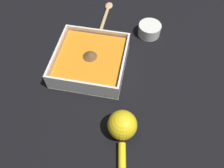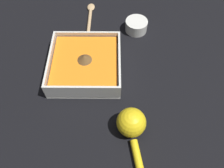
% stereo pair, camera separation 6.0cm
% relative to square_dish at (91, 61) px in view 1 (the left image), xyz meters
% --- Properties ---
extents(ground_plane, '(4.00, 4.00, 0.00)m').
position_rel_square_dish_xyz_m(ground_plane, '(0.02, -0.02, -0.02)').
color(ground_plane, black).
extents(square_dish, '(0.21, 0.21, 0.06)m').
position_rel_square_dish_xyz_m(square_dish, '(0.00, 0.00, 0.00)').
color(square_dish, silver).
rests_on(square_dish, ground_plane).
extents(spice_bowl, '(0.07, 0.07, 0.04)m').
position_rel_square_dish_xyz_m(spice_bowl, '(0.17, -0.16, -0.01)').
color(spice_bowl, silver).
rests_on(spice_bowl, ground_plane).
extents(lemon_squeezer, '(0.22, 0.08, 0.07)m').
position_rel_square_dish_xyz_m(lemon_squeezer, '(-0.20, -0.13, 0.01)').
color(lemon_squeezer, yellow).
rests_on(lemon_squeezer, ground_plane).
extents(wooden_spoon, '(0.20, 0.03, 0.01)m').
position_rel_square_dish_xyz_m(wooden_spoon, '(0.22, 0.00, -0.02)').
color(wooden_spoon, tan).
rests_on(wooden_spoon, ground_plane).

